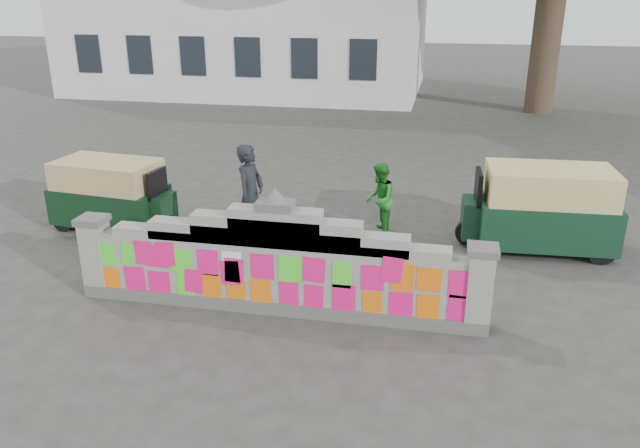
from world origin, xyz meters
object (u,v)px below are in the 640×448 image
object	(u,v)px
cyclist_bike	(252,228)
rickshaw_left	(112,194)
cyclist_rider	(251,209)
pedestrian	(380,199)
rickshaw_right	(543,208)

from	to	relation	value
cyclist_bike	rickshaw_left	size ratio (longest dim) A/B	0.80
cyclist_rider	pedestrian	bearing A→B (deg)	-43.19
cyclist_rider	rickshaw_right	size ratio (longest dim) A/B	0.64
rickshaw_left	rickshaw_right	world-z (taller)	rickshaw_right
cyclist_bike	cyclist_rider	bearing A→B (deg)	0.00
cyclist_bike	cyclist_rider	xyz separation A→B (m)	(0.00, 0.00, 0.39)
rickshaw_left	rickshaw_right	xyz separation A→B (m)	(8.55, 0.57, 0.09)
cyclist_rider	rickshaw_left	size ratio (longest dim) A/B	0.71
cyclist_rider	pedestrian	world-z (taller)	cyclist_rider
pedestrian	rickshaw_right	distance (m)	3.11
cyclist_bike	rickshaw_right	xyz separation A→B (m)	(5.29, 1.43, 0.28)
rickshaw_right	rickshaw_left	bearing A→B (deg)	1.05
cyclist_bike	rickshaw_left	bearing A→B (deg)	85.98
cyclist_rider	cyclist_bike	bearing A→B (deg)	0.00
rickshaw_left	rickshaw_right	bearing A→B (deg)	9.92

